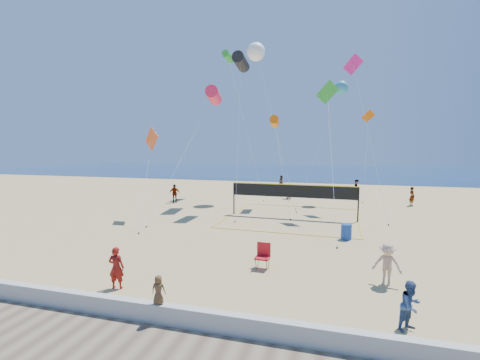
% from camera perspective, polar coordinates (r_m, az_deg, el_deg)
% --- Properties ---
extents(ground, '(120.00, 120.00, 0.00)m').
position_cam_1_polar(ground, '(13.16, -4.61, -18.02)').
color(ground, tan).
rests_on(ground, ground).
extents(ocean, '(140.00, 50.00, 0.03)m').
position_cam_1_polar(ocean, '(73.62, 11.97, 1.61)').
color(ocean, '#10254F').
rests_on(ocean, ground).
extents(seawall, '(32.00, 0.30, 0.60)m').
position_cam_1_polar(seawall, '(10.55, -10.62, -22.69)').
color(seawall, '#B4B4AF').
rests_on(seawall, ground).
extents(woman, '(0.65, 0.49, 1.61)m').
position_cam_1_polar(woman, '(13.35, -21.13, -14.34)').
color(woman, maroon).
rests_on(woman, ground).
extents(toddler, '(0.47, 0.34, 0.88)m').
position_cam_1_polar(toddler, '(10.52, -14.30, -18.37)').
color(toddler, brown).
rests_on(toddler, seawall).
extents(bystander_a, '(0.90, 0.89, 1.47)m').
position_cam_1_polar(bystander_a, '(11.17, 28.07, -19.11)').
color(bystander_a, '#30497A').
rests_on(bystander_a, ground).
extents(bystander_b, '(1.19, 0.86, 1.65)m').
position_cam_1_polar(bystander_b, '(14.00, 24.69, -13.44)').
color(bystander_b, tan).
rests_on(bystander_b, ground).
extents(far_person_0, '(1.13, 0.80, 1.78)m').
position_cam_1_polar(far_person_0, '(31.43, -11.59, -2.36)').
color(far_person_0, gray).
rests_on(far_person_0, ground).
extents(far_person_1, '(1.37, 1.37, 1.59)m').
position_cam_1_polar(far_person_1, '(33.40, 8.62, -2.00)').
color(far_person_1, gray).
rests_on(far_person_1, ground).
extents(far_person_2, '(0.58, 0.72, 1.72)m').
position_cam_1_polar(far_person_2, '(33.16, 28.25, -2.57)').
color(far_person_2, gray).
rests_on(far_person_2, ground).
extents(far_person_3, '(1.00, 0.84, 1.84)m').
position_cam_1_polar(far_person_3, '(39.75, 7.42, -0.54)').
color(far_person_3, gray).
rests_on(far_person_3, ground).
extents(far_person_4, '(0.91, 1.13, 1.53)m').
position_cam_1_polar(far_person_4, '(40.17, 20.01, -1.01)').
color(far_person_4, gray).
rests_on(far_person_4, ground).
extents(camp_chair, '(0.63, 0.77, 1.24)m').
position_cam_1_polar(camp_chair, '(14.52, 4.12, -12.99)').
color(camp_chair, '#B2141B').
rests_on(camp_chair, ground).
extents(trash_barrel, '(0.70, 0.70, 0.89)m').
position_cam_1_polar(trash_barrel, '(19.76, 18.37, -8.73)').
color(trash_barrel, '#173D98').
rests_on(trash_barrel, ground).
extents(volleyball_net, '(9.82, 9.68, 2.55)m').
position_cam_1_polar(volleyball_net, '(24.47, 9.35, -2.60)').
color(volleyball_net, black).
rests_on(volleyball_net, ground).
extents(kite_0, '(2.38, 10.64, 10.68)m').
position_cam_1_polar(kite_0, '(29.79, -4.70, 14.75)').
color(kite_0, '#F9244B').
rests_on(kite_0, ground).
extents(kite_1, '(1.37, 5.87, 12.91)m').
position_cam_1_polar(kite_1, '(27.94, 0.17, 20.23)').
color(kite_1, black).
rests_on(kite_1, ground).
extents(kite_2, '(2.62, 6.15, 8.08)m').
position_cam_1_polar(kite_2, '(28.77, 6.14, 10.30)').
color(kite_2, orange).
rests_on(kite_2, ground).
extents(kite_3, '(2.39, 4.92, 6.85)m').
position_cam_1_polar(kite_3, '(24.63, -15.51, 6.54)').
color(kite_3, '#E95723').
rests_on(kite_3, ground).
extents(kite_4, '(1.71, 8.56, 10.31)m').
position_cam_1_polar(kite_4, '(25.23, 15.33, 13.83)').
color(kite_4, green).
rests_on(kite_4, ground).
extents(kite_5, '(3.10, 6.65, 13.17)m').
position_cam_1_polar(kite_5, '(29.90, 19.74, 17.58)').
color(kite_5, '#ED208C').
rests_on(kite_5, ground).
extents(kite_6, '(5.79, 7.24, 15.66)m').
position_cam_1_polar(kite_6, '(34.35, 2.87, 21.79)').
color(kite_6, white).
rests_on(kite_6, ground).
extents(kite_7, '(4.46, 6.45, 11.67)m').
position_cam_1_polar(kite_7, '(33.54, 17.58, 15.38)').
color(kite_7, teal).
rests_on(kite_7, ground).
extents(kite_8, '(5.34, 5.04, 15.77)m').
position_cam_1_polar(kite_8, '(37.80, -2.10, 21.02)').
color(kite_8, green).
rests_on(kite_8, ground).
extents(kite_9, '(1.59, 6.13, 9.44)m').
position_cam_1_polar(kite_9, '(38.15, 21.78, 9.62)').
color(kite_9, orange).
rests_on(kite_9, ground).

